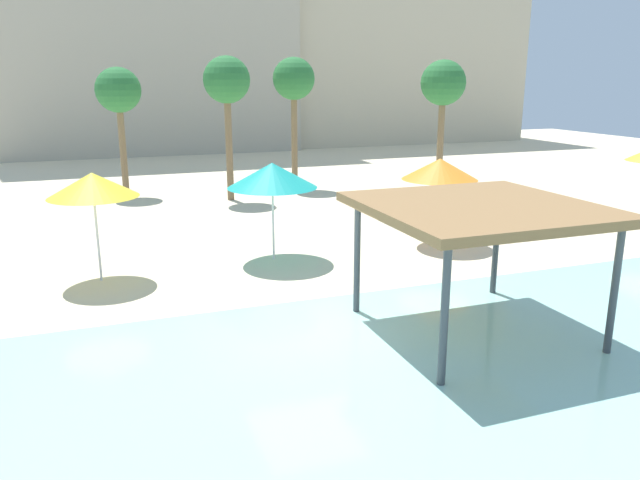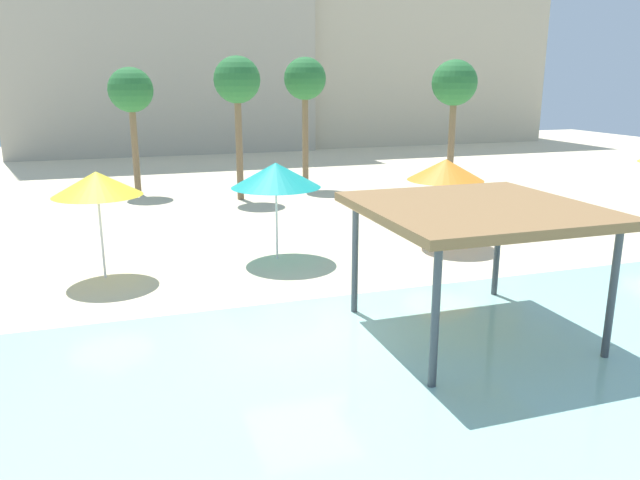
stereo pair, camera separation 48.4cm
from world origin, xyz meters
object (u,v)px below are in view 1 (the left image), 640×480
Objects in this scene: lounge_chair_0 at (431,220)px; palm_tree_3 at (443,86)px; beach_umbrella_orange_2 at (440,169)px; palm_tree_1 at (118,93)px; beach_umbrella_teal_1 at (272,175)px; beach_umbrella_yellow_0 at (93,185)px; palm_tree_0 at (227,83)px; palm_tree_2 at (294,82)px; shade_pavilion at (479,212)px.

palm_tree_3 is (3.57, 5.57, 4.35)m from lounge_chair_0.
palm_tree_1 is (-8.56, 11.86, 2.06)m from beach_umbrella_orange_2.
palm_tree_1 is at bearing -157.13° from lounge_chair_0.
beach_umbrella_teal_1 is 1.04× the size of beach_umbrella_orange_2.
beach_umbrella_yellow_0 reaches higher than beach_umbrella_teal_1.
palm_tree_3 is (8.80, -2.06, -0.12)m from palm_tree_0.
beach_umbrella_teal_1 reaches higher than beach_umbrella_orange_2.
palm_tree_1 is (-3.35, 11.72, 1.99)m from beach_umbrella_teal_1.
beach_umbrella_orange_2 is 0.45× the size of palm_tree_2.
lounge_chair_0 is at bearing -79.61° from palm_tree_2.
beach_umbrella_yellow_0 is at bearing -119.81° from palm_tree_0.
lounge_chair_0 is 10.27m from palm_tree_0.
palm_tree_3 reaches higher than shade_pavilion.
beach_umbrella_teal_1 is 0.48× the size of palm_tree_3.
shade_pavilion is at bearing -114.75° from beach_umbrella_orange_2.
shade_pavilion is 0.78× the size of palm_tree_1.
beach_umbrella_orange_2 is 10.57m from palm_tree_0.
palm_tree_2 is at bearing 143.10° from palm_tree_3.
lounge_chair_0 is 0.35× the size of palm_tree_3.
palm_tree_0 is 4.86m from palm_tree_1.
beach_umbrella_orange_2 is 0.45× the size of palm_tree_0.
palm_tree_2 is (4.22, 11.06, 2.43)m from beach_umbrella_teal_1.
shade_pavilion is at bearing -118.20° from palm_tree_3.
palm_tree_3 is at bearing -19.88° from palm_tree_1.
palm_tree_3 is at bearing 127.85° from lounge_chair_0.
palm_tree_2 is at bearing -5.01° from palm_tree_1.
shade_pavilion is 6.80m from beach_umbrella_teal_1.
beach_umbrella_orange_2 is 1.34× the size of lounge_chair_0.
palm_tree_1 reaches higher than lounge_chair_0.
beach_umbrella_orange_2 is (2.88, 6.25, -0.16)m from shade_pavilion.
beach_umbrella_teal_1 is 0.46× the size of palm_tree_2.
beach_umbrella_yellow_0 is 9.87m from beach_umbrella_orange_2.
beach_umbrella_teal_1 is 0.47× the size of palm_tree_0.
beach_umbrella_yellow_0 is 10.99m from lounge_chair_0.
beach_umbrella_orange_2 is 14.77m from palm_tree_1.
beach_umbrella_orange_2 is at bearing 0.97° from beach_umbrella_yellow_0.
shade_pavilion is at bearing -96.17° from palm_tree_2.
beach_umbrella_orange_2 is 0.49× the size of palm_tree_1.
lounge_chair_0 is at bearing 14.06° from beach_umbrella_teal_1.
palm_tree_2 is 1.03× the size of palm_tree_3.
lounge_chair_0 is 10.72m from palm_tree_2.
shade_pavilion reaches higher than lounge_chair_0.
beach_umbrella_yellow_0 is at bearing -152.58° from palm_tree_3.
beach_umbrella_yellow_0 is 0.47× the size of palm_tree_2.
lounge_chair_0 is (0.76, 1.63, -2.01)m from beach_umbrella_orange_2.
palm_tree_1 is 7.61m from palm_tree_2.
palm_tree_2 is (-1.00, 11.20, 2.50)m from beach_umbrella_orange_2.
palm_tree_3 is at bearing 58.98° from beach_umbrella_orange_2.
beach_umbrella_orange_2 is 11.52m from palm_tree_2.
palm_tree_3 is (7.21, 13.45, 2.18)m from shade_pavilion.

